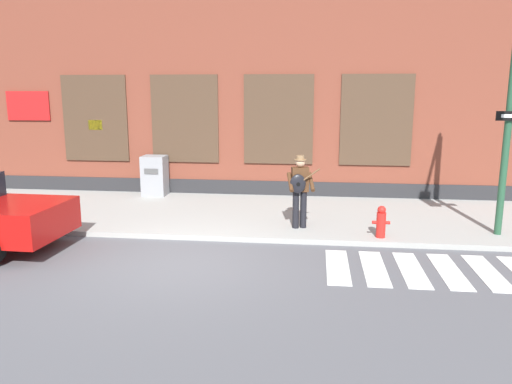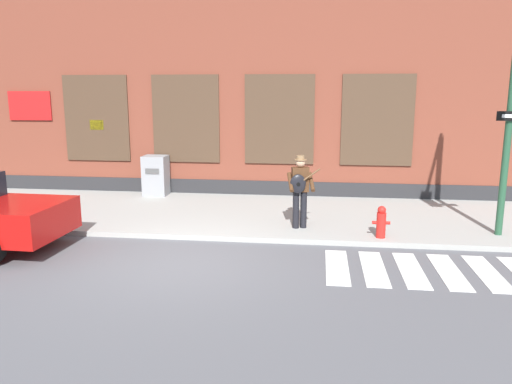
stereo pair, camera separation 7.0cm
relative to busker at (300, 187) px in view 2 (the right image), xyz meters
name	(u,v)px [view 2 (the right image)]	position (x,y,z in m)	size (l,w,h in m)	color
ground_plane	(178,264)	(-2.19, -2.42, -1.08)	(160.00, 160.00, 0.00)	#56565B
sidewalk	(218,213)	(-2.19, 1.39, -1.02)	(28.00, 4.55, 0.12)	#9E9E99
building_backdrop	(242,89)	(-2.19, 5.65, 2.22)	(28.00, 4.06, 6.61)	brown
crosswalk	(487,273)	(3.48, -2.19, -1.07)	(5.78, 1.90, 0.01)	silver
busker	(300,187)	(0.00, 0.00, 0.00)	(0.76, 0.62, 1.68)	black
utility_box	(156,175)	(-4.48, 3.21, -0.36)	(0.70, 0.64, 1.20)	gray
fire_hydrant	(381,222)	(1.78, -0.54, -0.61)	(0.38, 0.20, 0.70)	red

